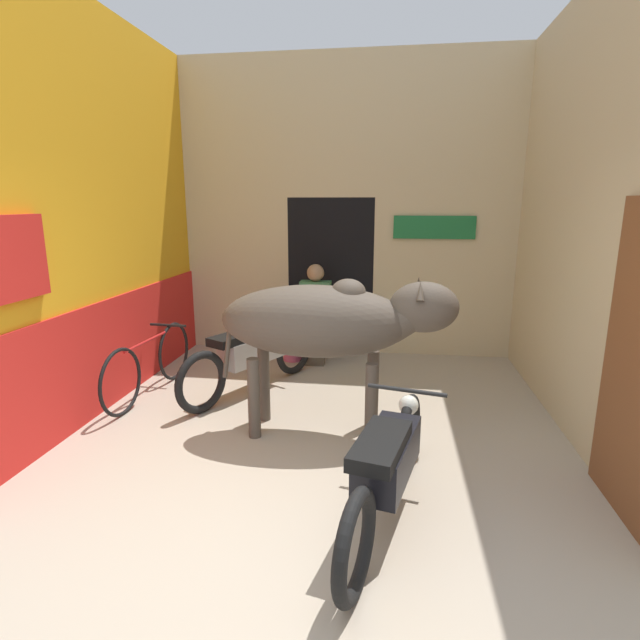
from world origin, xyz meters
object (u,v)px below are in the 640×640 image
(cow, at_px, (329,322))
(plastic_stool, at_px, (293,343))
(motorcycle_near, at_px, (388,463))
(shopkeeper_seated, at_px, (315,311))
(motorcycle_far, at_px, (252,354))
(bicycle, at_px, (150,364))

(cow, distance_m, plastic_stool, 2.34)
(motorcycle_near, relative_size, shopkeeper_seated, 1.53)
(motorcycle_far, xyz_separation_m, shopkeeper_seated, (0.53, 1.14, 0.25))
(motorcycle_near, xyz_separation_m, bicycle, (-2.57, 1.88, -0.07))
(bicycle, bearing_deg, motorcycle_near, -36.15)
(bicycle, height_order, shopkeeper_seated, shopkeeper_seated)
(plastic_stool, bearing_deg, shopkeeper_seated, -5.92)
(cow, relative_size, motorcycle_far, 1.11)
(motorcycle_near, xyz_separation_m, shopkeeper_seated, (-0.97, 3.28, 0.26))
(plastic_stool, bearing_deg, cow, -70.18)
(cow, bearing_deg, motorcycle_near, -66.64)
(motorcycle_far, bearing_deg, motorcycle_near, -54.92)
(shopkeeper_seated, distance_m, plastic_stool, 0.54)
(shopkeeper_seated, bearing_deg, bicycle, -138.63)
(bicycle, height_order, plastic_stool, bicycle)
(motorcycle_far, bearing_deg, cow, -42.78)
(cow, distance_m, motorcycle_near, 1.50)
(cow, bearing_deg, shopkeeper_seated, 102.09)
(motorcycle_far, bearing_deg, plastic_stool, 79.29)
(motorcycle_near, height_order, shopkeeper_seated, shopkeeper_seated)
(cow, xyz_separation_m, motorcycle_near, (0.54, -1.25, -0.62))
(shopkeeper_seated, relative_size, plastic_stool, 2.94)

